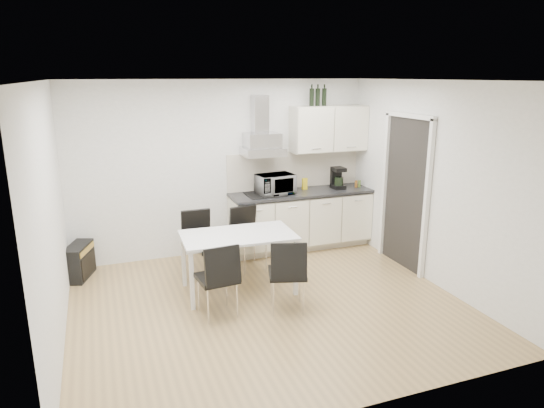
{
  "coord_description": "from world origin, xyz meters",
  "views": [
    {
      "loc": [
        -1.79,
        -4.96,
        2.65
      ],
      "look_at": [
        0.23,
        0.51,
        1.1
      ],
      "focal_mm": 32.0,
      "sensor_mm": 36.0,
      "label": 1
    }
  ],
  "objects_px": {
    "kitchenette": "(303,196)",
    "floor_speaker": "(208,246)",
    "chair_far_left": "(200,244)",
    "guitar_amp": "(79,261)",
    "chair_near_left": "(217,279)",
    "dining_table": "(238,240)",
    "chair_near_right": "(287,274)",
    "chair_far_right": "(249,239)"
  },
  "relations": [
    {
      "from": "kitchenette",
      "to": "floor_speaker",
      "type": "height_order",
      "value": "kitchenette"
    },
    {
      "from": "chair_far_left",
      "to": "guitar_amp",
      "type": "relative_size",
      "value": 1.46
    },
    {
      "from": "chair_near_left",
      "to": "floor_speaker",
      "type": "distance_m",
      "value": 1.97
    },
    {
      "from": "kitchenette",
      "to": "chair_near_left",
      "type": "distance_m",
      "value": 2.55
    },
    {
      "from": "dining_table",
      "to": "chair_near_right",
      "type": "height_order",
      "value": "chair_near_right"
    },
    {
      "from": "chair_far_right",
      "to": "chair_near_left",
      "type": "distance_m",
      "value": 1.39
    },
    {
      "from": "chair_far_right",
      "to": "chair_near_left",
      "type": "bearing_deg",
      "value": 46.68
    },
    {
      "from": "chair_far_right",
      "to": "chair_near_left",
      "type": "height_order",
      "value": "same"
    },
    {
      "from": "kitchenette",
      "to": "dining_table",
      "type": "height_order",
      "value": "kitchenette"
    },
    {
      "from": "dining_table",
      "to": "chair_far_right",
      "type": "distance_m",
      "value": 0.74
    },
    {
      "from": "chair_near_right",
      "to": "chair_near_left",
      "type": "bearing_deg",
      "value": -173.42
    },
    {
      "from": "floor_speaker",
      "to": "chair_far_right",
      "type": "bearing_deg",
      "value": -37.07
    },
    {
      "from": "chair_far_left",
      "to": "floor_speaker",
      "type": "relative_size",
      "value": 3.07
    },
    {
      "from": "chair_near_left",
      "to": "chair_far_right",
      "type": "bearing_deg",
      "value": 51.7
    },
    {
      "from": "chair_near_left",
      "to": "chair_near_right",
      "type": "relative_size",
      "value": 1.0
    },
    {
      "from": "chair_near_right",
      "to": "floor_speaker",
      "type": "distance_m",
      "value": 2.14
    },
    {
      "from": "chair_far_right",
      "to": "guitar_amp",
      "type": "xyz_separation_m",
      "value": [
        -2.24,
        0.5,
        -0.21
      ]
    },
    {
      "from": "dining_table",
      "to": "chair_near_left",
      "type": "bearing_deg",
      "value": -124.55
    },
    {
      "from": "chair_near_right",
      "to": "floor_speaker",
      "type": "height_order",
      "value": "chair_near_right"
    },
    {
      "from": "chair_far_left",
      "to": "floor_speaker",
      "type": "bearing_deg",
      "value": -111.3
    },
    {
      "from": "chair_near_left",
      "to": "chair_near_right",
      "type": "height_order",
      "value": "same"
    },
    {
      "from": "chair_far_right",
      "to": "guitar_amp",
      "type": "bearing_deg",
      "value": -23.12
    },
    {
      "from": "chair_near_right",
      "to": "guitar_amp",
      "type": "xyz_separation_m",
      "value": [
        -2.28,
        1.82,
        -0.21
      ]
    },
    {
      "from": "chair_near_right",
      "to": "chair_far_left",
      "type": "bearing_deg",
      "value": 135.37
    },
    {
      "from": "chair_near_left",
      "to": "chair_near_right",
      "type": "distance_m",
      "value": 0.8
    },
    {
      "from": "floor_speaker",
      "to": "dining_table",
      "type": "bearing_deg",
      "value": -63.12
    },
    {
      "from": "floor_speaker",
      "to": "guitar_amp",
      "type": "bearing_deg",
      "value": -148.73
    },
    {
      "from": "chair_far_right",
      "to": "dining_table",
      "type": "bearing_deg",
      "value": 50.58
    },
    {
      "from": "chair_far_right",
      "to": "guitar_amp",
      "type": "relative_size",
      "value": 1.46
    },
    {
      "from": "dining_table",
      "to": "chair_near_left",
      "type": "height_order",
      "value": "chair_near_left"
    },
    {
      "from": "chair_far_left",
      "to": "chair_near_right",
      "type": "distance_m",
      "value": 1.54
    },
    {
      "from": "chair_far_right",
      "to": "kitchenette",
      "type": "bearing_deg",
      "value": -161.52
    },
    {
      "from": "floor_speaker",
      "to": "chair_near_right",
      "type": "bearing_deg",
      "value": -53.94
    },
    {
      "from": "chair_near_left",
      "to": "guitar_amp",
      "type": "xyz_separation_m",
      "value": [
        -1.49,
        1.67,
        -0.21
      ]
    },
    {
      "from": "chair_far_right",
      "to": "chair_near_right",
      "type": "distance_m",
      "value": 1.31
    },
    {
      "from": "kitchenette",
      "to": "chair_far_left",
      "type": "distance_m",
      "value": 1.88
    },
    {
      "from": "chair_near_right",
      "to": "floor_speaker",
      "type": "bearing_deg",
      "value": 119.53
    },
    {
      "from": "kitchenette",
      "to": "guitar_amp",
      "type": "xyz_separation_m",
      "value": [
        -3.3,
        -0.08,
        -0.6
      ]
    },
    {
      "from": "dining_table",
      "to": "chair_far_left",
      "type": "xyz_separation_m",
      "value": [
        -0.35,
        0.66,
        -0.23
      ]
    },
    {
      "from": "kitchenette",
      "to": "dining_table",
      "type": "bearing_deg",
      "value": -139.28
    },
    {
      "from": "chair_far_right",
      "to": "floor_speaker",
      "type": "relative_size",
      "value": 3.07
    },
    {
      "from": "guitar_amp",
      "to": "chair_near_right",
      "type": "bearing_deg",
      "value": -18.89
    }
  ]
}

